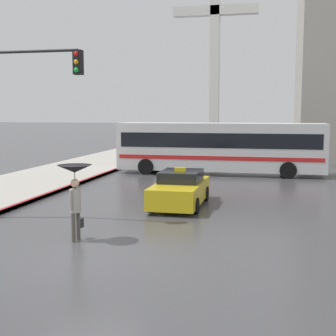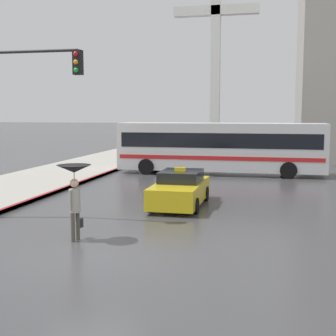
{
  "view_description": "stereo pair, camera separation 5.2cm",
  "coord_description": "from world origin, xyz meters",
  "px_view_note": "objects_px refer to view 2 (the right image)",
  "views": [
    {
      "loc": [
        4.61,
        -11.25,
        3.75
      ],
      "look_at": [
        0.31,
        7.98,
        1.4
      ],
      "focal_mm": 50.0,
      "sensor_mm": 36.0,
      "label": 1
    },
    {
      "loc": [
        4.66,
        -11.24,
        3.75
      ],
      "look_at": [
        0.31,
        7.98,
        1.4
      ],
      "focal_mm": 50.0,
      "sensor_mm": 36.0,
      "label": 2
    }
  ],
  "objects_px": {
    "city_bus": "(220,146)",
    "pedestrian_with_umbrella": "(74,182)",
    "monument_cross": "(216,41)",
    "traffic_light": "(18,98)",
    "taxi": "(180,189)"
  },
  "relations": [
    {
      "from": "traffic_light",
      "to": "monument_cross",
      "type": "distance_m",
      "value": 32.99
    },
    {
      "from": "taxi",
      "to": "monument_cross",
      "type": "relative_size",
      "value": 0.23
    },
    {
      "from": "pedestrian_with_umbrella",
      "to": "traffic_light",
      "type": "relative_size",
      "value": 0.37
    },
    {
      "from": "city_bus",
      "to": "monument_cross",
      "type": "distance_m",
      "value": 20.72
    },
    {
      "from": "city_bus",
      "to": "traffic_light",
      "type": "bearing_deg",
      "value": 158.3
    },
    {
      "from": "taxi",
      "to": "city_bus",
      "type": "relative_size",
      "value": 0.35
    },
    {
      "from": "city_bus",
      "to": "traffic_light",
      "type": "xyz_separation_m",
      "value": [
        -5.41,
        -13.74,
        2.5
      ]
    },
    {
      "from": "pedestrian_with_umbrella",
      "to": "monument_cross",
      "type": "xyz_separation_m",
      "value": [
        -0.21,
        34.39,
        8.95
      ]
    },
    {
      "from": "traffic_light",
      "to": "monument_cross",
      "type": "height_order",
      "value": "monument_cross"
    },
    {
      "from": "taxi",
      "to": "monument_cross",
      "type": "distance_m",
      "value": 30.36
    },
    {
      "from": "pedestrian_with_umbrella",
      "to": "traffic_light",
      "type": "distance_m",
      "value": 4.43
    },
    {
      "from": "city_bus",
      "to": "pedestrian_with_umbrella",
      "type": "height_order",
      "value": "city_bus"
    },
    {
      "from": "taxi",
      "to": "traffic_light",
      "type": "relative_size",
      "value": 0.72
    },
    {
      "from": "taxi",
      "to": "city_bus",
      "type": "xyz_separation_m",
      "value": [
        0.47,
        10.08,
        1.07
      ]
    },
    {
      "from": "pedestrian_with_umbrella",
      "to": "taxi",
      "type": "bearing_deg",
      "value": -3.14
    }
  ]
}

